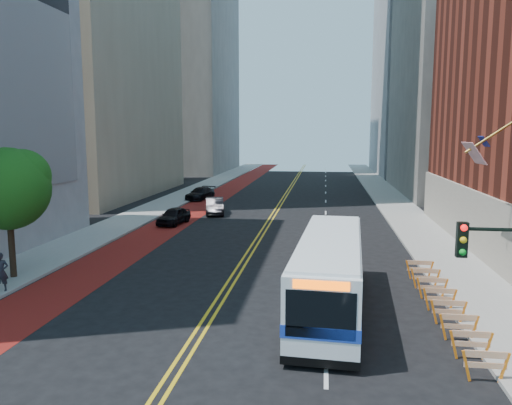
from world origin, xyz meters
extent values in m
plane|color=black|center=(0.00, 0.00, 0.00)|extent=(160.00, 160.00, 0.00)
cube|color=gray|center=(-12.00, 30.00, 0.07)|extent=(4.00, 140.00, 0.15)
cube|color=gray|center=(12.00, 30.00, 0.07)|extent=(4.00, 140.00, 0.15)
cube|color=maroon|center=(-8.10, 30.00, 0.00)|extent=(3.60, 140.00, 0.01)
cube|color=gold|center=(-0.18, 30.00, 0.00)|extent=(0.14, 140.00, 0.01)
cube|color=gold|center=(0.18, 30.00, 0.00)|extent=(0.14, 140.00, 0.01)
cube|color=silver|center=(4.80, -2.00, 0.01)|extent=(0.14, 2.20, 0.01)
cube|color=silver|center=(4.80, 6.00, 0.01)|extent=(0.14, 2.20, 0.01)
cube|color=silver|center=(4.80, 14.00, 0.01)|extent=(0.14, 2.20, 0.01)
cube|color=silver|center=(4.80, 22.00, 0.01)|extent=(0.14, 2.20, 0.01)
cube|color=silver|center=(4.80, 30.00, 0.01)|extent=(0.14, 2.20, 0.01)
cube|color=silver|center=(4.80, 38.00, 0.01)|extent=(0.14, 2.20, 0.01)
cube|color=silver|center=(4.80, 46.00, 0.01)|extent=(0.14, 2.20, 0.01)
cube|color=silver|center=(4.80, 54.00, 0.01)|extent=(0.14, 2.20, 0.01)
cube|color=silver|center=(4.80, 62.00, 0.01)|extent=(0.14, 2.20, 0.01)
cube|color=silver|center=(4.80, 70.00, 0.01)|extent=(0.14, 2.20, 0.01)
cube|color=silver|center=(4.80, 78.00, 0.01)|extent=(0.14, 2.20, 0.01)
cube|color=silver|center=(4.80, 86.00, 0.01)|extent=(0.14, 2.20, 0.01)
cube|color=#9E9384|center=(14.05, 12.00, 2.00)|extent=(0.50, 36.00, 4.00)
cube|color=black|center=(14.15, 13.00, 1.10)|extent=(0.35, 2.80, 2.20)
cube|color=black|center=(14.15, 20.00, 1.10)|extent=(0.35, 2.80, 2.20)
cylinder|color=#A57F33|center=(12.70, 8.00, 7.60)|extent=(2.85, 0.12, 2.05)
cube|color=#B21419|center=(11.70, 8.00, 6.60)|extent=(0.75, 1.90, 1.05)
cube|color=navy|center=(12.25, 8.45, 7.15)|extent=(0.39, 0.85, 0.52)
cube|color=slate|center=(23.00, 48.00, 20.00)|extent=(18.00, 26.00, 40.00)
cube|color=gray|center=(24.00, 78.00, 27.50)|extent=(20.00, 28.00, 55.00)
cube|color=orange|center=(9.05, -2.00, 0.50)|extent=(0.32, 0.06, 0.99)
cube|color=orange|center=(10.15, -2.00, 0.50)|extent=(0.32, 0.06, 0.99)
cube|color=orange|center=(9.60, -2.00, 0.90)|extent=(1.25, 0.05, 0.22)
cube|color=orange|center=(9.60, -2.00, 0.55)|extent=(1.25, 0.05, 0.18)
cube|color=orange|center=(9.05, -0.45, 0.50)|extent=(0.32, 0.06, 0.99)
cube|color=orange|center=(10.15, -0.45, 0.50)|extent=(0.32, 0.06, 0.99)
cube|color=orange|center=(9.60, -0.45, 0.90)|extent=(1.25, 0.05, 0.22)
cube|color=orange|center=(9.60, -0.45, 0.55)|extent=(1.25, 0.05, 0.18)
cube|color=orange|center=(9.05, 1.10, 0.50)|extent=(0.32, 0.06, 0.99)
cube|color=orange|center=(10.15, 1.10, 0.50)|extent=(0.32, 0.06, 0.99)
cube|color=orange|center=(9.60, 1.10, 0.90)|extent=(1.25, 0.05, 0.22)
cube|color=orange|center=(9.60, 1.10, 0.55)|extent=(1.25, 0.05, 0.18)
cube|color=orange|center=(9.05, 2.65, 0.50)|extent=(0.32, 0.06, 0.99)
cube|color=orange|center=(10.15, 2.65, 0.50)|extent=(0.32, 0.06, 0.99)
cube|color=orange|center=(9.60, 2.65, 0.90)|extent=(1.25, 0.05, 0.22)
cube|color=orange|center=(9.60, 2.65, 0.55)|extent=(1.25, 0.05, 0.18)
cube|color=orange|center=(9.05, 4.20, 0.50)|extent=(0.32, 0.06, 0.99)
cube|color=orange|center=(10.15, 4.20, 0.50)|extent=(0.32, 0.06, 0.99)
cube|color=orange|center=(9.60, 4.20, 0.90)|extent=(1.25, 0.05, 0.22)
cube|color=orange|center=(9.60, 4.20, 0.55)|extent=(1.25, 0.05, 0.18)
cube|color=orange|center=(9.05, 5.75, 0.50)|extent=(0.32, 0.06, 0.99)
cube|color=orange|center=(10.15, 5.75, 0.50)|extent=(0.32, 0.06, 0.99)
cube|color=orange|center=(9.60, 5.75, 0.90)|extent=(1.25, 0.05, 0.22)
cube|color=orange|center=(9.60, 5.75, 0.55)|extent=(1.25, 0.05, 0.18)
cube|color=orange|center=(9.05, 7.30, 0.50)|extent=(0.32, 0.06, 0.99)
cube|color=orange|center=(10.15, 7.30, 0.50)|extent=(0.32, 0.06, 0.99)
cube|color=orange|center=(9.60, 7.30, 0.90)|extent=(1.25, 0.05, 0.22)
cube|color=orange|center=(9.60, 7.30, 0.55)|extent=(1.25, 0.05, 0.18)
cube|color=orange|center=(9.05, 8.85, 0.50)|extent=(0.32, 0.06, 0.99)
cube|color=orange|center=(10.15, 8.85, 0.50)|extent=(0.32, 0.06, 0.99)
cube|color=orange|center=(9.60, 8.85, 0.90)|extent=(1.25, 0.05, 0.22)
cube|color=orange|center=(9.60, 8.85, 0.55)|extent=(1.25, 0.05, 0.18)
cylinder|color=black|center=(-11.30, 6.00, 1.75)|extent=(0.32, 0.32, 3.20)
sphere|color=#15440E|center=(-11.30, 6.00, 4.75)|extent=(4.20, 4.20, 4.20)
sphere|color=#15440E|center=(-10.70, 6.40, 5.35)|extent=(2.80, 2.80, 2.80)
cylinder|color=black|center=(9.30, -3.50, 5.05)|extent=(2.00, 0.10, 0.10)
cube|color=black|center=(8.30, -3.50, 4.75)|extent=(0.28, 0.22, 0.95)
sphere|color=red|center=(8.30, -3.64, 5.10)|extent=(0.18, 0.18, 0.18)
sphere|color=yellow|center=(8.30, -3.64, 4.77)|extent=(0.18, 0.18, 0.18)
sphere|color=#0CA526|center=(8.30, -3.64, 4.44)|extent=(0.18, 0.18, 0.18)
cube|color=white|center=(4.93, 3.67, 1.72)|extent=(3.19, 11.73, 2.76)
cube|color=#1C3BAE|center=(4.93, 3.67, 1.31)|extent=(3.23, 11.77, 0.44)
cube|color=black|center=(4.97, 4.44, 2.18)|extent=(3.03, 8.26, 0.92)
cube|color=black|center=(4.59, -2.10, 1.93)|extent=(2.21, 0.23, 1.55)
cube|color=black|center=(5.26, 9.43, 2.13)|extent=(2.01, 0.21, 0.97)
cube|color=#FF5905|center=(4.59, -2.10, 2.90)|extent=(1.76, 0.18, 0.29)
cube|color=white|center=(4.93, 3.67, 3.14)|extent=(3.03, 11.14, 0.12)
cube|color=black|center=(4.93, 3.67, 0.34)|extent=(3.22, 11.76, 0.29)
cylinder|color=black|center=(3.57, 0.03, 0.48)|extent=(0.35, 0.98, 0.97)
cylinder|color=black|center=(5.85, -0.11, 0.48)|extent=(0.35, 0.98, 0.97)
cylinder|color=black|center=(3.98, 6.98, 0.48)|extent=(0.35, 0.98, 0.97)
cylinder|color=black|center=(6.25, 6.84, 0.48)|extent=(0.35, 0.98, 0.97)
cylinder|color=black|center=(4.06, 8.37, 0.48)|extent=(0.35, 0.98, 0.97)
cylinder|color=black|center=(6.34, 8.23, 0.48)|extent=(0.35, 0.98, 0.97)
imported|color=black|center=(-7.72, 22.29, 0.70)|extent=(2.18, 4.28, 1.39)
imported|color=black|center=(-5.47, 27.85, 0.76)|extent=(2.61, 4.86, 1.52)
imported|color=black|center=(-9.30, 37.44, 0.69)|extent=(2.95, 5.07, 1.38)
imported|color=black|center=(-10.40, 3.75, 1.07)|extent=(0.78, 0.64, 1.84)
camera|label=1|loc=(4.63, -17.17, 7.60)|focal=35.00mm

